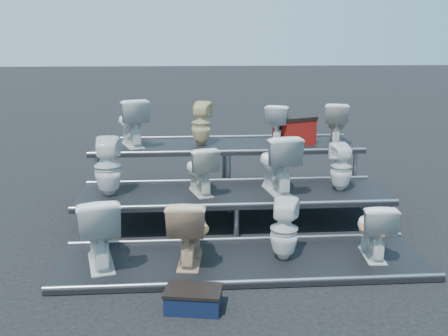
{
  "coord_description": "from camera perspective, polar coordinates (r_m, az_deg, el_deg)",
  "views": [
    {
      "loc": [
        -0.59,
        -6.54,
        2.53
      ],
      "look_at": [
        -0.12,
        0.1,
        0.78
      ],
      "focal_mm": 40.0,
      "sensor_mm": 36.0,
      "label": 1
    }
  ],
  "objects": [
    {
      "name": "toilet_6",
      "position": [
        6.85,
        6.08,
        0.6
      ],
      "size": [
        0.59,
        0.87,
        0.82
      ],
      "primitive_type": "imported",
      "rotation": [
        0.0,
        0.0,
        3.31
      ],
      "color": "silver",
      "rests_on": "tier_mid"
    },
    {
      "name": "toilet_7",
      "position": [
        7.08,
        13.25,
        0.1
      ],
      "size": [
        0.34,
        0.34,
        0.66
      ],
      "primitive_type": "imported",
      "rotation": [
        0.0,
        0.0,
        3.29
      ],
      "color": "silver",
      "rests_on": "tier_mid"
    },
    {
      "name": "tier_front",
      "position": [
        5.84,
        2.2,
        -10.65
      ],
      "size": [
        4.2,
        1.2,
        0.06
      ],
      "primitive_type": "cube",
      "color": "black",
      "rests_on": "ground"
    },
    {
      "name": "toilet_2",
      "position": [
        5.75,
        6.89,
        -6.98
      ],
      "size": [
        0.41,
        0.41,
        0.71
      ],
      "primitive_type": "imported",
      "rotation": [
        0.0,
        0.0,
        2.82
      ],
      "color": "silver",
      "rests_on": "tier_front"
    },
    {
      "name": "toilet_9",
      "position": [
        7.95,
        -2.62,
        5.11
      ],
      "size": [
        0.39,
        0.39,
        0.69
      ],
      "primitive_type": "imported",
      "rotation": [
        0.0,
        0.0,
        2.86
      ],
      "color": "beige",
      "rests_on": "tier_back"
    },
    {
      "name": "toilet_4",
      "position": [
        6.84,
        -13.15,
        0.14
      ],
      "size": [
        0.36,
        0.37,
        0.79
      ],
      "primitive_type": "imported",
      "rotation": [
        0.0,
        0.0,
        3.16
      ],
      "color": "silver",
      "rests_on": "tier_mid"
    },
    {
      "name": "toilet_1",
      "position": [
        5.64,
        -4.04,
        -7.04
      ],
      "size": [
        0.51,
        0.79,
        0.76
      ],
      "primitive_type": "imported",
      "rotation": [
        0.0,
        0.0,
        3.03
      ],
      "color": "#D7AA84",
      "rests_on": "tier_front"
    },
    {
      "name": "toilet_8",
      "position": [
        8.0,
        -10.54,
        5.17
      ],
      "size": [
        0.65,
        0.84,
        0.76
      ],
      "primitive_type": "imported",
      "rotation": [
        0.0,
        0.0,
        3.5
      ],
      "color": "silver",
      "rests_on": "tier_back"
    },
    {
      "name": "toilet_5",
      "position": [
        6.77,
        -2.76,
        -0.17
      ],
      "size": [
        0.53,
        0.73,
        0.66
      ],
      "primitive_type": "imported",
      "rotation": [
        0.0,
        0.0,
        3.42
      ],
      "color": "silver",
      "rests_on": "tier_mid"
    },
    {
      "name": "tier_mid",
      "position": [
        6.96,
        1.06,
        -4.58
      ],
      "size": [
        4.2,
        1.2,
        0.46
      ],
      "primitive_type": "cube",
      "color": "black",
      "rests_on": "ground"
    },
    {
      "name": "toilet_10",
      "position": [
        8.09,
        6.44,
        5.04
      ],
      "size": [
        0.59,
        0.72,
        0.64
      ],
      "primitive_type": "imported",
      "rotation": [
        0.0,
        0.0,
        2.71
      ],
      "color": "silver",
      "rests_on": "tier_back"
    },
    {
      "name": "toilet_11",
      "position": [
        8.3,
        12.69,
        5.08
      ],
      "size": [
        0.54,
        0.73,
        0.66
      ],
      "primitive_type": "imported",
      "rotation": [
        0.0,
        0.0,
        2.86
      ],
      "color": "silver",
      "rests_on": "tier_back"
    },
    {
      "name": "tier_back",
      "position": [
        8.14,
        0.25,
        -0.23
      ],
      "size": [
        4.2,
        1.2,
        0.86
      ],
      "primitive_type": "cube",
      "color": "black",
      "rests_on": "ground"
    },
    {
      "name": "step_stool",
      "position": [
        4.93,
        -3.51,
        -14.89
      ],
      "size": [
        0.57,
        0.4,
        0.19
      ],
      "primitive_type": "cube",
      "rotation": [
        0.0,
        0.0,
        -0.17
      ],
      "color": "black",
      "rests_on": "ground"
    },
    {
      "name": "ground",
      "position": [
        7.04,
        1.05,
        -6.35
      ],
      "size": [
        80.0,
        80.0,
        0.0
      ],
      "primitive_type": "plane",
      "color": "black",
      "rests_on": "ground"
    },
    {
      "name": "red_crate",
      "position": [
        8.14,
        8.03,
        4.17
      ],
      "size": [
        0.68,
        0.61,
        0.4
      ],
      "primitive_type": "cube",
      "rotation": [
        0.0,
        0.0,
        0.36
      ],
      "color": "maroon",
      "rests_on": "tier_back"
    },
    {
      "name": "toilet_0",
      "position": [
        5.72,
        -14.18,
        -6.88
      ],
      "size": [
        0.63,
        0.88,
        0.81
      ],
      "primitive_type": "imported",
      "rotation": [
        0.0,
        0.0,
        3.39
      ],
      "color": "silver",
      "rests_on": "tier_front"
    },
    {
      "name": "toilet_3",
      "position": [
        6.04,
        16.72,
        -6.65
      ],
      "size": [
        0.43,
        0.68,
        0.67
      ],
      "primitive_type": "imported",
      "rotation": [
        0.0,
        0.0,
        3.05
      ],
      "color": "silver",
      "rests_on": "tier_front"
    }
  ]
}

